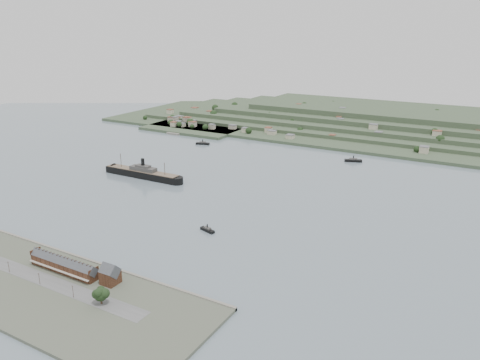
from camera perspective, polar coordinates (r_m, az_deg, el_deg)
The scene contains 10 objects.
ground at distance 443.61m, azimuth -3.09°, elevation -2.34°, with size 1400.00×1400.00×0.00m, color slate.
near_shore at distance 318.09m, azimuth -21.99°, elevation -12.30°, with size 220.00×80.00×2.60m.
terrace_row at distance 332.34m, azimuth -20.70°, elevation -9.63°, with size 55.60×9.80×11.07m.
gabled_building at distance 308.56m, azimuth -15.56°, elevation -11.03°, with size 10.40×10.18×14.09m.
far_peninsula at distance 780.98m, azimuth 14.58°, elevation 7.02°, with size 760.00×309.00×30.00m.
steamship at distance 518.00m, azimuth -12.07°, elevation 0.87°, with size 106.11×13.78×25.47m.
tugboat at distance 375.33m, azimuth -4.00°, elevation -6.05°, with size 14.34×7.28×6.23m.
ferry_west at distance 651.15m, azimuth -4.57°, elevation 4.49°, with size 19.73×11.18×7.14m.
ferry_east at distance 581.09m, azimuth 13.64°, elevation 2.35°, with size 21.15×12.72×7.68m.
fig_tree at distance 288.81m, azimuth -16.64°, elevation -13.18°, with size 9.85×8.53×10.99m.
Camera 1 is at (226.22, -348.53, 155.38)m, focal length 35.00 mm.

